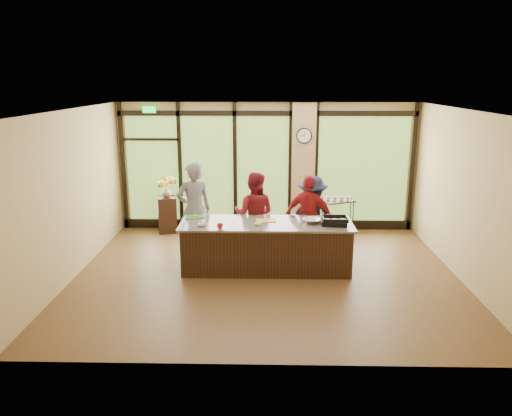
{
  "coord_description": "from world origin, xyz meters",
  "views": [
    {
      "loc": [
        0.01,
        -8.62,
        3.51
      ],
      "look_at": [
        -0.2,
        0.4,
        1.17
      ],
      "focal_mm": 35.0,
      "sensor_mm": 36.0,
      "label": 1
    }
  ],
  "objects_px": {
    "flower_stand": "(167,214)",
    "cook_right": "(312,216)",
    "island_base": "(266,247)",
    "cook_left": "(194,210)",
    "roasting_pan": "(335,223)",
    "bar_cart": "(337,213)"
  },
  "relations": [
    {
      "from": "island_base",
      "to": "cook_left",
      "type": "relative_size",
      "value": 1.59
    },
    {
      "from": "cook_left",
      "to": "bar_cart",
      "type": "relative_size",
      "value": 2.02
    },
    {
      "from": "roasting_pan",
      "to": "bar_cart",
      "type": "height_order",
      "value": "roasting_pan"
    },
    {
      "from": "island_base",
      "to": "flower_stand",
      "type": "relative_size",
      "value": 3.67
    },
    {
      "from": "cook_left",
      "to": "cook_right",
      "type": "bearing_deg",
      "value": 164.19
    },
    {
      "from": "island_base",
      "to": "roasting_pan",
      "type": "height_order",
      "value": "roasting_pan"
    },
    {
      "from": "cook_right",
      "to": "roasting_pan",
      "type": "xyz_separation_m",
      "value": [
        0.33,
        -0.97,
        0.14
      ]
    },
    {
      "from": "island_base",
      "to": "bar_cart",
      "type": "xyz_separation_m",
      "value": [
        1.6,
        1.98,
        0.14
      ]
    },
    {
      "from": "cook_right",
      "to": "bar_cart",
      "type": "xyz_separation_m",
      "value": [
        0.67,
        1.13,
        -0.24
      ]
    },
    {
      "from": "flower_stand",
      "to": "bar_cart",
      "type": "relative_size",
      "value": 0.88
    },
    {
      "from": "roasting_pan",
      "to": "cook_right",
      "type": "bearing_deg",
      "value": 118.74
    },
    {
      "from": "cook_right",
      "to": "bar_cart",
      "type": "relative_size",
      "value": 1.7
    },
    {
      "from": "island_base",
      "to": "bar_cart",
      "type": "relative_size",
      "value": 3.22
    },
    {
      "from": "flower_stand",
      "to": "cook_right",
      "type": "bearing_deg",
      "value": -38.85
    },
    {
      "from": "island_base",
      "to": "roasting_pan",
      "type": "bearing_deg",
      "value": -5.44
    },
    {
      "from": "roasting_pan",
      "to": "bar_cart",
      "type": "xyz_separation_m",
      "value": [
        0.34,
        2.1,
        -0.38
      ]
    },
    {
      "from": "island_base",
      "to": "bar_cart",
      "type": "bearing_deg",
      "value": 51.03
    },
    {
      "from": "cook_left",
      "to": "roasting_pan",
      "type": "distance_m",
      "value": 2.83
    },
    {
      "from": "roasting_pan",
      "to": "island_base",
      "type": "bearing_deg",
      "value": -175.42
    },
    {
      "from": "bar_cart",
      "to": "flower_stand",
      "type": "bearing_deg",
      "value": 150.51
    },
    {
      "from": "flower_stand",
      "to": "island_base",
      "type": "bearing_deg",
      "value": -59.4
    },
    {
      "from": "cook_right",
      "to": "island_base",
      "type": "bearing_deg",
      "value": 43.33
    }
  ]
}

